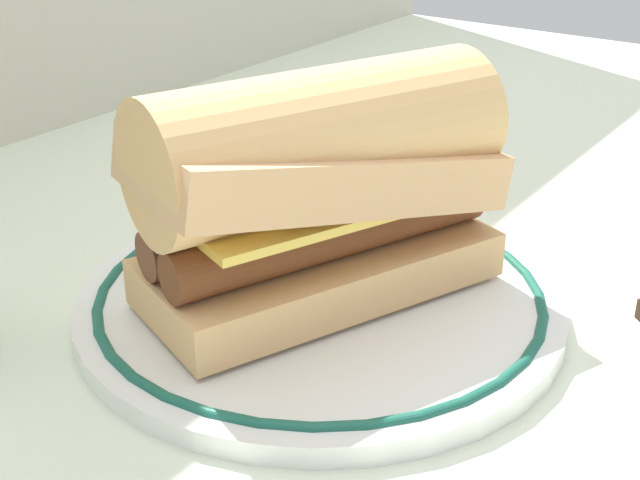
{
  "coord_description": "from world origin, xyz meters",
  "views": [
    {
      "loc": [
        -0.38,
        -0.23,
        0.25
      ],
      "look_at": [
        -0.03,
        0.02,
        0.04
      ],
      "focal_mm": 49.27,
      "sensor_mm": 36.0,
      "label": 1
    }
  ],
  "objects": [
    {
      "name": "plate",
      "position": [
        -0.03,
        0.02,
        0.01
      ],
      "size": [
        0.27,
        0.27,
        0.01
      ],
      "color": "white",
      "rests_on": "ground_plane"
    },
    {
      "name": "ground_plane",
      "position": [
        0.0,
        0.0,
        0.0
      ],
      "size": [
        1.5,
        1.5,
        0.0
      ],
      "primitive_type": "plane",
      "color": "silver"
    },
    {
      "name": "sausage_sandwich",
      "position": [
        -0.03,
        0.02,
        0.08
      ],
      "size": [
        0.22,
        0.16,
        0.13
      ],
      "rotation": [
        0.0,
        0.0,
        -0.38
      ],
      "color": "#E2AE71",
      "rests_on": "plate"
    }
  ]
}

